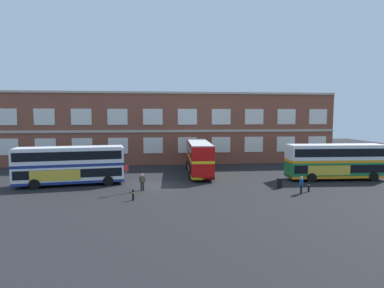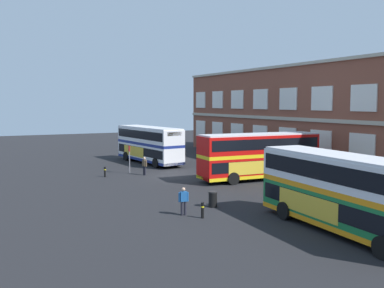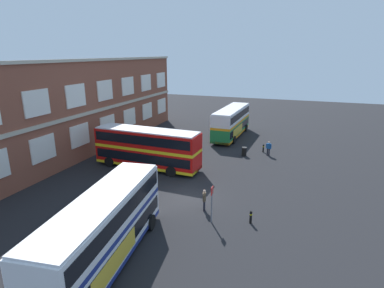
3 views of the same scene
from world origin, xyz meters
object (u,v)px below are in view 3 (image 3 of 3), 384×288
Objects in this scene: waiting_passenger at (204,199)px; safety_bollard_east at (263,148)px; second_passenger at (269,148)px; safety_bollard_west at (251,217)px; double_decker_near at (104,229)px; double_decker_middle at (147,148)px; station_litter_bin at (244,152)px; bus_stand_flag at (212,201)px; double_decker_far at (231,122)px.

waiting_passenger is 16.23m from safety_bollard_east.
safety_bollard_west is at bearing -177.60° from second_passenger.
double_decker_near is 6.61× the size of waiting_passenger.
safety_bollard_east is at bearing -48.24° from double_decker_middle.
waiting_passenger is at bearing 178.57° from station_litter_bin.
double_decker_near is 4.16× the size of bus_stand_flag.
double_decker_middle is at bearing 126.42° from second_passenger.
double_decker_middle reaches higher than bus_stand_flag.
double_decker_near is at bearing 145.15° from bus_stand_flag.
double_decker_far is 7.94m from safety_bollard_east.
second_passenger is 15.61m from safety_bollard_west.
double_decker_middle is 4.11× the size of bus_stand_flag.
second_passenger is (22.63, -6.28, -1.22)m from double_decker_near.
waiting_passenger reaches higher than station_litter_bin.
waiting_passenger is 13.91m from station_litter_bin.
station_litter_bin is (7.21, -8.62, -1.63)m from double_decker_middle.
double_decker_near is 21.93m from station_litter_bin.
waiting_passenger is at bearing -172.05° from double_decker_far.
station_litter_bin is (-1.07, 2.60, -0.41)m from second_passenger.
double_decker_middle is 6.53× the size of waiting_passenger.
safety_bollard_east is (2.17, -1.89, -0.03)m from station_litter_bin.
double_decker_middle reaches higher than station_litter_bin.
double_decker_near is at bearing 135.40° from safety_bollard_west.
bus_stand_flag is (-1.44, -1.00, 0.70)m from waiting_passenger.
station_litter_bin is at bearing -156.72° from double_decker_far.
bus_stand_flag is (-16.41, 1.95, 0.70)m from second_passenger.
safety_bollard_east is (17.51, -1.24, -1.14)m from bus_stand_flag.
double_decker_near reaches higher than waiting_passenger.
second_passenger reaches higher than safety_bollard_east.
station_litter_bin is (21.56, -3.68, -1.63)m from double_decker_near.
bus_stand_flag reaches higher than station_litter_bin.
safety_bollard_east is at bearing -4.04° from bus_stand_flag.
double_decker_far is at bearing 16.52° from safety_bollard_west.
waiting_passenger reaches higher than safety_bollard_west.
safety_bollard_west is (0.82, -2.61, -1.14)m from bus_stand_flag.
double_decker_far is at bearing 7.95° from waiting_passenger.
safety_bollard_east is at bearing -13.20° from double_decker_near.
safety_bollard_west is at bearing -163.48° from double_decker_far.
safety_bollard_east is at bearing 4.69° from safety_bollard_west.
safety_bollard_west is 16.75m from safety_bollard_east.
safety_bollard_west is (-14.52, -3.26, -0.03)m from station_litter_bin.
double_decker_middle reaches higher than second_passenger.
bus_stand_flag is 2.84× the size of safety_bollard_east.
station_litter_bin is 1.08× the size of safety_bollard_east.
double_decker_near is 1.01× the size of double_decker_far.
double_decker_middle is at bearing 58.36° from safety_bollard_west.
double_decker_near and double_decker_middle have the same top height.
second_passenger is 2.84m from station_litter_bin.
bus_stand_flag is 2.62× the size of station_litter_bin.
double_decker_middle is at bearing 131.76° from safety_bollard_east.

